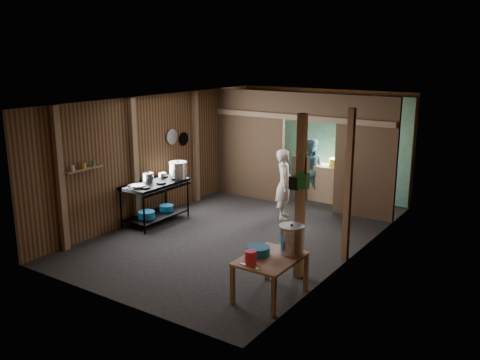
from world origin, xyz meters
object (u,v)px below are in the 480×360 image
Objects in this scene: cook at (284,184)px; stock_pot at (291,240)px; prep_table at (270,277)px; pink_bucket at (251,257)px; stove_pot_large at (178,171)px; gas_range at (156,202)px; yellow_tub at (337,163)px.

stock_pot is at bearing -173.79° from cook.
pink_bucket reaches higher than prep_table.
stove_pot_large is 4.12m from stock_pot.
cook is (-1.63, 3.32, 0.45)m from prep_table.
gas_range is at bearing 161.87° from stock_pot.
prep_table is 3.73m from cook.
gas_range is 4.04m from prep_table.
stove_pot_large is 0.85× the size of stock_pot.
yellow_tub is (-1.10, 5.44, 0.24)m from pink_bucket.
pink_bucket is at bearing -78.55° from yellow_tub.
gas_range is 4.33m from yellow_tub.
pink_bucket is at bearing -111.81° from stock_pot.
stove_pot_large is 0.25× the size of cook.
stock_pot is 1.26× the size of yellow_tub.
stock_pot is at bearing -18.13° from gas_range.
cook is (2.08, 1.73, 0.32)m from gas_range.
yellow_tub reaches higher than pink_bucket.
yellow_tub is at bearing 51.87° from stove_pot_large.
stock_pot is at bearing 68.19° from pink_bucket.
prep_table is 2.32× the size of stock_pot.
stock_pot is (3.70, -1.81, -0.22)m from stove_pot_large.
pink_bucket is (3.59, -1.94, 0.28)m from gas_range.
stove_pot_large is 1.91× the size of pink_bucket.
pink_bucket is at bearing 177.82° from cook.
pink_bucket is (-0.12, -0.35, 0.40)m from prep_table.
gas_range is 0.82m from stove_pot_large.
pink_bucket is at bearing -28.41° from gas_range.
yellow_tub reaches higher than gas_range.
stock_pot reaches higher than gas_range.
yellow_tub is at bearing 103.46° from prep_table.
yellow_tub is (2.49, 3.50, 0.52)m from gas_range.
cook is at bearing 31.87° from stove_pot_large.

